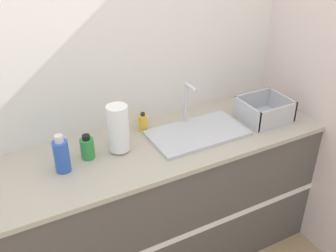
{
  "coord_description": "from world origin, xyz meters",
  "views": [
    {
      "loc": [
        -0.77,
        -1.43,
        2.16
      ],
      "look_at": [
        0.14,
        0.28,
        1.04
      ],
      "focal_mm": 42.0,
      "sensor_mm": 36.0,
      "label": 1
    }
  ],
  "objects_px": {
    "dish_rack": "(264,112)",
    "bottle_green": "(87,148)",
    "bottle_blue": "(62,155)",
    "soap_dispenser": "(143,122)",
    "sink": "(197,131)",
    "paper_towel_roll": "(118,129)"
  },
  "relations": [
    {
      "from": "sink",
      "to": "bottle_blue",
      "type": "height_order",
      "value": "sink"
    },
    {
      "from": "sink",
      "to": "paper_towel_roll",
      "type": "xyz_separation_m",
      "value": [
        -0.48,
        0.05,
        0.12
      ]
    },
    {
      "from": "bottle_green",
      "to": "sink",
      "type": "bearing_deg",
      "value": -5.98
    },
    {
      "from": "sink",
      "to": "bottle_blue",
      "type": "xyz_separation_m",
      "value": [
        -0.81,
        0.01,
        0.08
      ]
    },
    {
      "from": "dish_rack",
      "to": "bottle_green",
      "type": "relative_size",
      "value": 2.08
    },
    {
      "from": "bottle_blue",
      "to": "bottle_green",
      "type": "xyz_separation_m",
      "value": [
        0.15,
        0.05,
        -0.03
      ]
    },
    {
      "from": "bottle_blue",
      "to": "paper_towel_roll",
      "type": "bearing_deg",
      "value": 6.79
    },
    {
      "from": "bottle_blue",
      "to": "bottle_green",
      "type": "bearing_deg",
      "value": 19.89
    },
    {
      "from": "sink",
      "to": "dish_rack",
      "type": "bearing_deg",
      "value": -4.94
    },
    {
      "from": "paper_towel_roll",
      "to": "soap_dispenser",
      "type": "relative_size",
      "value": 2.36
    },
    {
      "from": "paper_towel_roll",
      "to": "dish_rack",
      "type": "height_order",
      "value": "paper_towel_roll"
    },
    {
      "from": "paper_towel_roll",
      "to": "dish_rack",
      "type": "xyz_separation_m",
      "value": [
        0.96,
        -0.1,
        -0.09
      ]
    },
    {
      "from": "paper_towel_roll",
      "to": "dish_rack",
      "type": "relative_size",
      "value": 0.94
    },
    {
      "from": "sink",
      "to": "bottle_green",
      "type": "xyz_separation_m",
      "value": [
        -0.66,
        0.07,
        0.04
      ]
    },
    {
      "from": "paper_towel_roll",
      "to": "soap_dispenser",
      "type": "height_order",
      "value": "paper_towel_roll"
    },
    {
      "from": "dish_rack",
      "to": "bottle_green",
      "type": "height_order",
      "value": "bottle_green"
    },
    {
      "from": "paper_towel_roll",
      "to": "bottle_green",
      "type": "distance_m",
      "value": 0.2
    },
    {
      "from": "soap_dispenser",
      "to": "bottle_blue",
      "type": "bearing_deg",
      "value": -161.41
    },
    {
      "from": "soap_dispenser",
      "to": "bottle_green",
      "type": "bearing_deg",
      "value": -161.92
    },
    {
      "from": "dish_rack",
      "to": "bottle_blue",
      "type": "xyz_separation_m",
      "value": [
        -1.29,
        0.06,
        0.04
      ]
    },
    {
      "from": "sink",
      "to": "bottle_green",
      "type": "height_order",
      "value": "sink"
    },
    {
      "from": "soap_dispenser",
      "to": "sink",
      "type": "bearing_deg",
      "value": -36.51
    }
  ]
}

